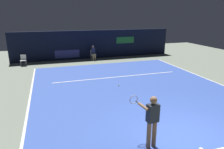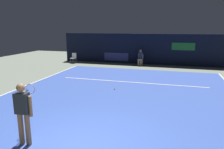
# 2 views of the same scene
# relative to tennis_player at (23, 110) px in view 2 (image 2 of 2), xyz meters

# --- Properties ---
(ground_plane) EXTENTS (30.96, 30.96, 0.00)m
(ground_plane) POSITION_rel_tennis_player_xyz_m (1.47, 5.26, -0.99)
(ground_plane) COLOR gray
(court_surface) EXTENTS (10.81, 12.18, 0.01)m
(court_surface) POSITION_rel_tennis_player_xyz_m (1.47, 5.26, -0.98)
(court_surface) COLOR #3856B2
(court_surface) RESTS_ON ground
(line_sideline_right) EXTENTS (0.10, 12.18, 0.01)m
(line_sideline_right) POSITION_rel_tennis_player_xyz_m (-3.89, 5.26, -0.97)
(line_sideline_right) COLOR white
(line_sideline_right) RESTS_ON court_surface
(line_service) EXTENTS (8.43, 0.10, 0.01)m
(line_service) POSITION_rel_tennis_player_xyz_m (1.47, 7.39, -0.97)
(line_service) COLOR white
(line_service) RESTS_ON court_surface
(back_wall) EXTENTS (14.99, 0.33, 2.60)m
(back_wall) POSITION_rel_tennis_player_xyz_m (1.46, 14.00, 0.31)
(back_wall) COLOR black
(back_wall) RESTS_ON ground
(tennis_player) EXTENTS (0.71, 0.93, 1.73)m
(tennis_player) POSITION_rel_tennis_player_xyz_m (0.00, 0.00, 0.00)
(tennis_player) COLOR #8C6647
(tennis_player) RESTS_ON ground
(line_judge_on_chair) EXTENTS (0.46, 0.55, 1.32)m
(line_judge_on_chair) POSITION_rel_tennis_player_xyz_m (1.11, 13.16, -0.30)
(line_judge_on_chair) COLOR white
(line_judge_on_chair) RESTS_ON ground
(courtside_chair_near) EXTENTS (0.47, 0.45, 0.88)m
(courtside_chair_near) POSITION_rel_tennis_player_xyz_m (-4.79, 12.73, -0.49)
(courtside_chair_near) COLOR white
(courtside_chair_near) RESTS_ON ground
(tennis_ball) EXTENTS (0.07, 0.07, 0.07)m
(tennis_ball) POSITION_rel_tennis_player_xyz_m (0.95, 5.69, -0.94)
(tennis_ball) COLOR #CCE033
(tennis_ball) RESTS_ON court_surface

